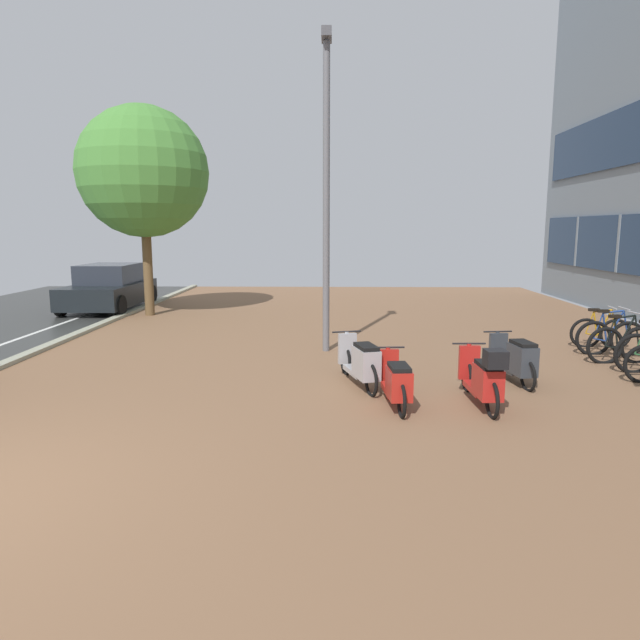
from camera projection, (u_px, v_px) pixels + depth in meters
name	position (u px, v px, depth m)	size (l,w,h in m)	color
ground	(82.00, 507.00, 5.25)	(21.00, 40.00, 0.13)	#323231
bicycle_rack_04	(622.00, 345.00, 10.74)	(1.41, 0.48, 1.02)	black
bicycle_rack_05	(611.00, 338.00, 11.45)	(1.41, 0.48, 1.01)	black
bicycle_rack_06	(601.00, 333.00, 12.17)	(1.28, 0.48, 0.92)	black
scooter_near	(396.00, 382.00, 8.10)	(0.52, 1.73, 0.76)	black
scooter_mid	(484.00, 378.00, 8.03)	(0.52, 1.82, 0.98)	black
scooter_far	(516.00, 360.00, 9.34)	(0.58, 1.75, 0.77)	black
scooter_extra	(361.00, 363.00, 9.09)	(0.76, 1.81, 0.81)	black
parked_car_far	(109.00, 288.00, 17.96)	(1.97, 3.95, 1.43)	black
lamp_post	(326.00, 181.00, 11.32)	(0.20, 0.52, 6.34)	slate
street_tree	(143.00, 172.00, 16.12)	(3.72, 3.72, 6.01)	brown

